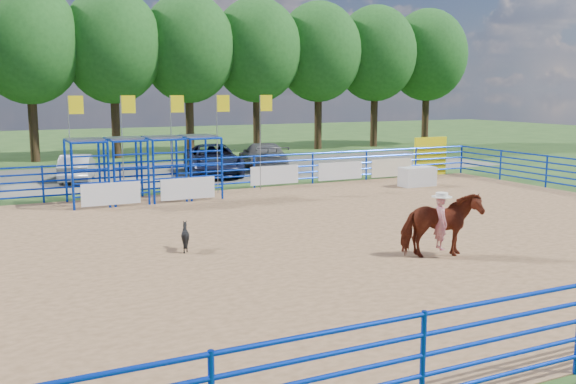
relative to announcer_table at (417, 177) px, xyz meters
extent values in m
plane|color=#3A5D25|center=(-9.97, -7.17, -0.46)|extent=(120.00, 120.00, 0.00)
cube|color=#A47A52|center=(-9.97, -7.17, -0.45)|extent=(30.00, 20.00, 0.02)
cube|color=slate|center=(-9.97, 9.83, -0.46)|extent=(40.00, 10.00, 0.01)
cube|color=silver|center=(0.00, 0.00, 0.00)|extent=(1.67, 0.78, 0.89)
imported|color=maroon|center=(-7.30, -10.60, 0.42)|extent=(2.22, 1.44, 1.73)
imported|color=#B21934|center=(-7.30, -10.60, 1.20)|extent=(0.47, 0.59, 1.43)
cylinder|color=white|center=(-7.30, -10.60, 1.94)|extent=(0.54, 0.54, 0.12)
imported|color=black|center=(-13.17, -6.90, -0.06)|extent=(0.92, 0.89, 0.77)
imported|color=gray|center=(-13.87, 8.68, 0.21)|extent=(2.35, 4.25, 1.33)
imported|color=#151934|center=(-7.14, 7.95, 0.34)|extent=(3.75, 6.16, 1.60)
imported|color=#5E5E61|center=(-3.74, 9.21, 0.29)|extent=(3.05, 5.43, 1.49)
cube|color=white|center=(-13.77, 0.60, 0.09)|extent=(2.20, 0.04, 0.85)
cube|color=white|center=(-10.77, 0.60, 0.09)|extent=(2.20, 0.04, 0.85)
cube|color=white|center=(-5.97, 2.79, 0.09)|extent=(2.40, 0.04, 0.85)
cube|color=white|center=(-2.47, 2.79, 0.09)|extent=(2.40, 0.04, 0.85)
cube|color=beige|center=(0.53, 2.79, 0.09)|extent=(2.40, 0.04, 0.90)
cube|color=yellow|center=(3.03, 2.93, 0.54)|extent=(2.00, 0.12, 2.00)
cylinder|color=#3F2B19|center=(-14.97, 18.83, 1.94)|extent=(0.56, 0.56, 4.80)
ellipsoid|color=#1B4C18|center=(-14.97, 18.83, 7.10)|extent=(6.40, 6.40, 7.36)
cylinder|color=#3F2B19|center=(-9.97, 18.83, 1.94)|extent=(0.56, 0.56, 4.80)
ellipsoid|color=#1B4C18|center=(-9.97, 18.83, 7.10)|extent=(6.40, 6.40, 7.36)
cylinder|color=#3F2B19|center=(-4.97, 18.83, 1.94)|extent=(0.56, 0.56, 4.80)
ellipsoid|color=#1B4C18|center=(-4.97, 18.83, 7.10)|extent=(6.40, 6.40, 7.36)
cylinder|color=#3F2B19|center=(0.03, 18.83, 1.94)|extent=(0.56, 0.56, 4.80)
ellipsoid|color=#1B4C18|center=(0.03, 18.83, 7.10)|extent=(6.40, 6.40, 7.36)
cylinder|color=#3F2B19|center=(5.03, 18.83, 1.94)|extent=(0.56, 0.56, 4.80)
ellipsoid|color=#1B4C18|center=(5.03, 18.83, 7.10)|extent=(6.40, 6.40, 7.36)
cylinder|color=#3F2B19|center=(10.03, 18.83, 1.94)|extent=(0.56, 0.56, 4.80)
ellipsoid|color=#1B4C18|center=(10.03, 18.83, 7.10)|extent=(6.40, 6.40, 7.36)
cylinder|color=#3F2B19|center=(15.03, 18.83, 1.94)|extent=(0.56, 0.56, 4.80)
ellipsoid|color=#1B4C18|center=(15.03, 18.83, 7.10)|extent=(6.40, 6.40, 7.36)
camera|label=1|loc=(-18.19, -23.74, 3.95)|focal=40.00mm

